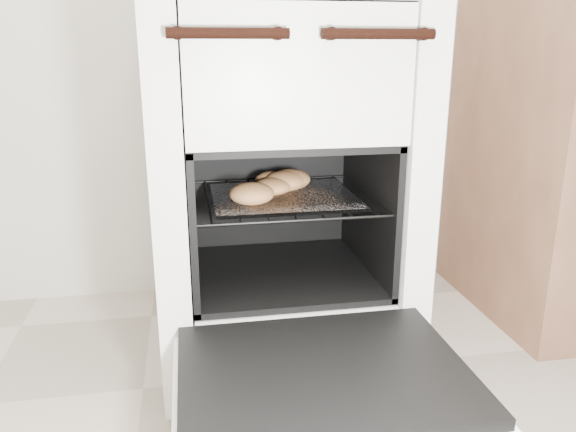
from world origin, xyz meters
name	(u,v)px	position (x,y,z in m)	size (l,w,h in m)	color
stove	(278,181)	(-0.01, 1.20, 0.41)	(0.54, 0.60, 0.83)	white
oven_door	(323,376)	(-0.01, 0.74, 0.18)	(0.49, 0.38, 0.03)	black
oven_rack	(282,197)	(-0.01, 1.14, 0.38)	(0.39, 0.38, 0.01)	black
foil_sheet	(284,197)	(-0.01, 1.12, 0.39)	(0.31, 0.27, 0.01)	white
baked_rolls	(275,184)	(-0.03, 1.14, 0.41)	(0.22, 0.24, 0.04)	tan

